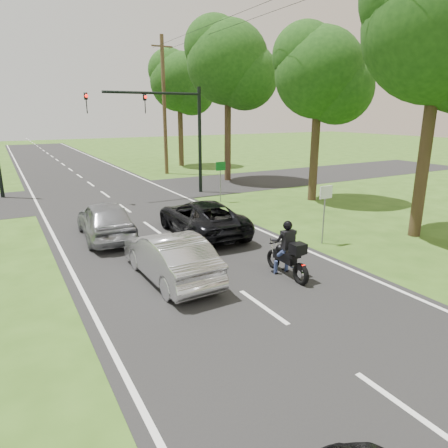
{
  "coord_description": "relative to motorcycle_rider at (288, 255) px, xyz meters",
  "views": [
    {
      "loc": [
        -5.19,
        -7.25,
        4.59
      ],
      "look_at": [
        0.6,
        3.0,
        1.3
      ],
      "focal_mm": 32.0,
      "sensor_mm": 36.0,
      "label": 1
    }
  ],
  "objects": [
    {
      "name": "dark_suv",
      "position": [
        -0.31,
        4.97,
        0.02
      ],
      "size": [
        2.39,
        4.89,
        1.34
      ],
      "primitive_type": "imported",
      "rotation": [
        0.0,
        0.0,
        3.1
      ],
      "color": "black",
      "rests_on": "road"
    },
    {
      "name": "sign_white",
      "position": [
        3.0,
        1.77,
        0.94
      ],
      "size": [
        0.55,
        0.07,
        2.12
      ],
      "color": "slate",
      "rests_on": "ground"
    },
    {
      "name": "tree_row_d",
      "position": [
        7.4,
        15.55,
        6.77
      ],
      "size": [
        5.76,
        5.58,
        10.45
      ],
      "color": "#332316",
      "rests_on": "ground"
    },
    {
      "name": "road",
      "position": [
        -1.7,
        8.79,
        -0.66
      ],
      "size": [
        8.0,
        100.0,
        0.01
      ],
      "primitive_type": "cube",
      "color": "black",
      "rests_on": "ground"
    },
    {
      "name": "silver_sedan",
      "position": [
        -3.01,
        1.51,
        0.02
      ],
      "size": [
        1.55,
        4.12,
        1.34
      ],
      "primitive_type": "imported",
      "rotation": [
        0.0,
        0.0,
        3.17
      ],
      "color": "#B6B5BA",
      "rests_on": "road"
    },
    {
      "name": "traffic_signal",
      "position": [
        1.63,
        12.79,
        3.47
      ],
      "size": [
        6.38,
        0.44,
        6.0
      ],
      "color": "black",
      "rests_on": "ground"
    },
    {
      "name": "silver_suv",
      "position": [
        -3.67,
        6.29,
        0.07
      ],
      "size": [
        1.92,
        4.3,
        1.44
      ],
      "primitive_type": "imported",
      "rotation": [
        0.0,
        0.0,
        3.09
      ],
      "color": "#929399",
      "rests_on": "road"
    },
    {
      "name": "utility_pole_far",
      "position": [
        4.5,
        20.79,
        4.42
      ],
      "size": [
        1.6,
        0.28,
        10.0
      ],
      "color": "brown",
      "rests_on": "ground"
    },
    {
      "name": "ground",
      "position": [
        -1.7,
        -1.21,
        -0.66
      ],
      "size": [
        140.0,
        140.0,
        0.0
      ],
      "primitive_type": "plane",
      "color": "#2F5016",
      "rests_on": "ground"
    },
    {
      "name": "motorcycle_rider",
      "position": [
        0.0,
        0.0,
        0.0
      ],
      "size": [
        0.55,
        1.95,
        1.68
      ],
      "rotation": [
        0.0,
        0.0,
        -0.03
      ],
      "color": "black",
      "rests_on": "ground"
    },
    {
      "name": "cross_road",
      "position": [
        -1.7,
        14.79,
        -0.66
      ],
      "size": [
        60.0,
        7.0,
        0.01
      ],
      "primitive_type": "cube",
      "color": "black",
      "rests_on": "ground"
    },
    {
      "name": "tree_row_e",
      "position": [
        7.77,
        24.57,
        6.17
      ],
      "size": [
        5.28,
        5.12,
        9.61
      ],
      "color": "#332316",
      "rests_on": "ground"
    },
    {
      "name": "sign_green",
      "position": [
        3.2,
        9.77,
        0.94
      ],
      "size": [
        0.55,
        0.07,
        2.12
      ],
      "color": "slate",
      "rests_on": "ground"
    },
    {
      "name": "tree_row_c",
      "position": [
        8.05,
        7.59,
        5.57
      ],
      "size": [
        4.8,
        4.65,
        8.76
      ],
      "color": "#332316",
      "rests_on": "ground"
    }
  ]
}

